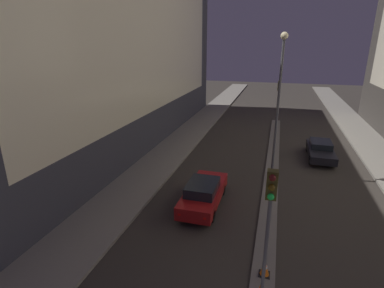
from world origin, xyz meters
The scene contains 8 objects.
building_left centered at (-12.66, 17.59, 9.65)m, with size 6.01×35.18×19.29m.
median_strip centered at (0.00, 15.19, 0.05)m, with size 0.90×28.39×0.11m.
traffic_light_near centered at (0.00, 2.80, 3.70)m, with size 0.32×0.42×4.92m.
traffic_light_mid centered at (0.00, 25.00, 3.70)m, with size 0.32×0.42×4.92m.
street_lamp centered at (0.00, 13.86, 5.71)m, with size 0.44×0.44×9.01m.
traffic_cone_far centered at (0.04, 4.26, 0.40)m, with size 0.42×0.42×0.60m.
car_left_lane centered at (-3.47, 8.76, 0.78)m, with size 1.79×4.76×1.53m.
car_right_lane centered at (3.47, 18.19, 0.69)m, with size 1.79×4.57×1.33m.
Camera 1 is at (-0.06, -5.37, 8.47)m, focal length 28.00 mm.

